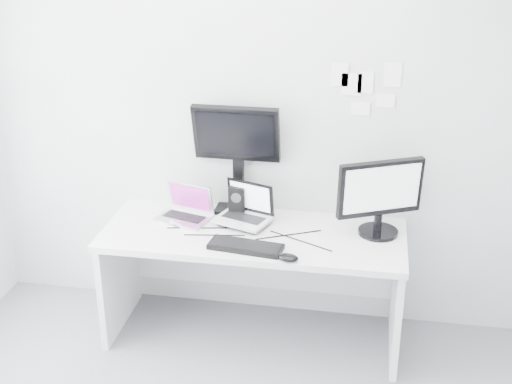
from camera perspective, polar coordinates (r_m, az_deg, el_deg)
back_wall at (r=4.19m, az=0.60°, el=6.39°), size 3.60×0.00×3.60m
desk at (r=4.27m, az=-0.22°, el=-7.73°), size 1.80×0.70×0.73m
macbook at (r=4.22m, az=-6.12°, el=-0.91°), size 0.37×0.31×0.24m
speaker at (r=4.27m, az=-1.52°, el=-0.71°), size 0.12×0.12×0.20m
dell_laptop at (r=4.13m, az=-1.15°, el=-1.11°), size 0.38×0.33×0.26m
rear_monitor at (r=4.24m, az=-1.56°, el=2.90°), size 0.53×0.20×0.72m
samsung_monitor at (r=4.04m, az=10.30°, el=-0.41°), size 0.57×0.44×0.47m
keyboard at (r=3.90m, az=-0.87°, el=-4.55°), size 0.44×0.20×0.03m
mouse at (r=3.78m, az=2.69°, el=-5.44°), size 0.13×0.09×0.04m
wall_note_0 at (r=4.07m, az=6.97°, el=9.65°), size 0.10×0.00×0.14m
wall_note_1 at (r=4.07m, az=9.07°, el=8.97°), size 0.09×0.00×0.13m
wall_note_2 at (r=4.06m, az=11.25°, el=9.51°), size 0.10×0.00×0.14m
wall_note_3 at (r=4.11m, az=8.65°, el=6.83°), size 0.11×0.00×0.08m
wall_note_4 at (r=4.10m, az=10.69°, el=7.47°), size 0.11×0.00×0.08m
wall_note_5 at (r=4.08m, az=7.92°, el=8.83°), size 0.12×0.00×0.13m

